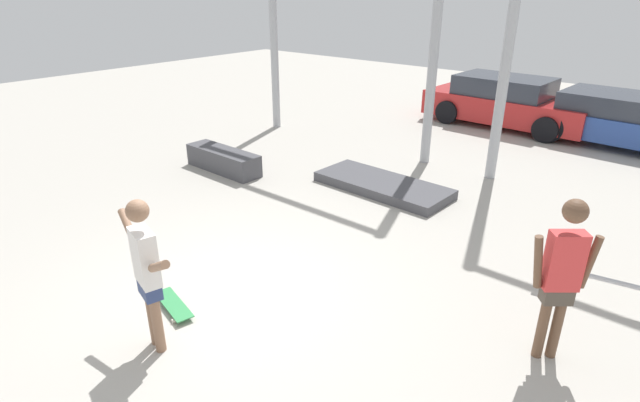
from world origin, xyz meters
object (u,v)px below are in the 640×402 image
at_px(manual_pad, 383,185).
at_px(skateboarder, 147,268).
at_px(bystander, 562,272).
at_px(grind_box, 223,160).
at_px(parked_car_red, 506,103).
at_px(skateboard, 174,304).
at_px(parked_car_blue, 623,120).

bearing_deg(manual_pad, skateboarder, -83.30).
bearing_deg(bystander, skateboarder, -1.79).
distance_m(skateboarder, grind_box, 5.57).
bearing_deg(parked_car_red, skateboard, -86.79).
xyz_separation_m(skateboard, bystander, (3.68, 2.02, 0.96)).
xyz_separation_m(grind_box, parked_car_blue, (5.91, 7.28, 0.38)).
xyz_separation_m(manual_pad, parked_car_red, (-0.02, 6.00, 0.55)).
bearing_deg(parked_car_blue, bystander, -80.06).
relative_size(manual_pad, parked_car_red, 0.59).
height_order(skateboard, parked_car_blue, parked_car_blue).
bearing_deg(grind_box, parked_car_blue, 50.95).
distance_m(parked_car_red, bystander, 9.60).
bearing_deg(skateboarder, skateboard, 146.11).
height_order(skateboard, grind_box, grind_box).
relative_size(skateboard, parked_car_blue, 0.17).
xyz_separation_m(manual_pad, bystander, (3.86, -2.77, 0.94)).
height_order(skateboard, manual_pad, manual_pad).
relative_size(skateboarder, parked_car_blue, 0.38).
height_order(grind_box, parked_car_red, parked_car_red).
bearing_deg(skateboarder, manual_pad, 111.34).
bearing_deg(parked_car_red, parked_car_blue, 2.81).
bearing_deg(grind_box, bystander, -12.33).
relative_size(skateboarder, skateboard, 2.20).
height_order(skateboarder, parked_car_blue, skateboarder).
distance_m(skateboarder, manual_pad, 5.41).
xyz_separation_m(skateboarder, skateboard, (-0.44, 0.50, -0.92)).
relative_size(grind_box, parked_car_red, 0.41).
bearing_deg(grind_box, skateboard, -47.02).
height_order(skateboarder, skateboard, skateboarder).
relative_size(parked_car_red, parked_car_blue, 0.96).
xyz_separation_m(skateboarder, grind_box, (-3.75, 4.05, -0.76)).
bearing_deg(skateboard, parked_car_red, 104.27).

